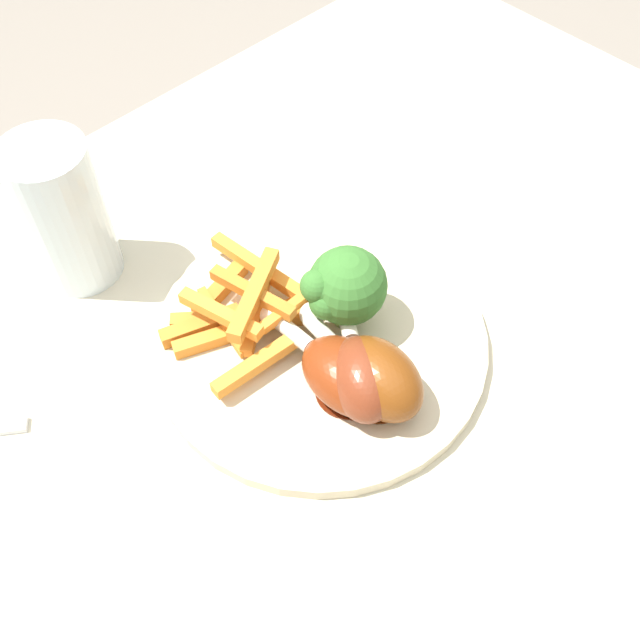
% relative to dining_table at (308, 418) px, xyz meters
% --- Properties ---
extents(ground_plane, '(6.00, 6.00, 0.00)m').
position_rel_dining_table_xyz_m(ground_plane, '(0.00, 0.00, -0.59)').
color(ground_plane, gray).
extents(dining_table, '(1.01, 0.67, 0.70)m').
position_rel_dining_table_xyz_m(dining_table, '(0.00, 0.00, 0.00)').
color(dining_table, beige).
rests_on(dining_table, ground_plane).
extents(dinner_plate, '(0.26, 0.26, 0.01)m').
position_rel_dining_table_xyz_m(dinner_plate, '(0.01, -0.01, 0.13)').
color(dinner_plate, beige).
rests_on(dinner_plate, dining_table).
extents(broccoli_floret_front, '(0.07, 0.06, 0.07)m').
position_rel_dining_table_xyz_m(broccoli_floret_front, '(0.03, -0.01, 0.17)').
color(broccoli_floret_front, '#73A059').
rests_on(broccoli_floret_front, dinner_plate).
extents(carrot_fries_pile, '(0.14, 0.12, 0.04)m').
position_rel_dining_table_xyz_m(carrot_fries_pile, '(-0.03, 0.04, 0.15)').
color(carrot_fries_pile, orange).
rests_on(carrot_fries_pile, dinner_plate).
extents(chicken_drumstick_near, '(0.06, 0.13, 0.04)m').
position_rel_dining_table_xyz_m(chicken_drumstick_near, '(-0.01, -0.05, 0.15)').
color(chicken_drumstick_near, '#531A09').
rests_on(chicken_drumstick_near, dinner_plate).
extents(chicken_drumstick_far, '(0.09, 0.12, 0.05)m').
position_rel_dining_table_xyz_m(chicken_drumstick_far, '(-0.01, -0.06, 0.15)').
color(chicken_drumstick_far, '#4F1B0E').
rests_on(chicken_drumstick_far, dinner_plate).
extents(chicken_drumstick_extra, '(0.06, 0.12, 0.05)m').
position_rel_dining_table_xyz_m(chicken_drumstick_extra, '(-0.00, -0.07, 0.16)').
color(chicken_drumstick_extra, '#4E2009').
rests_on(chicken_drumstick_extra, dinner_plate).
extents(water_glass, '(0.07, 0.07, 0.13)m').
position_rel_dining_table_xyz_m(water_glass, '(-0.08, 0.19, 0.18)').
color(water_glass, silver).
rests_on(water_glass, dining_table).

